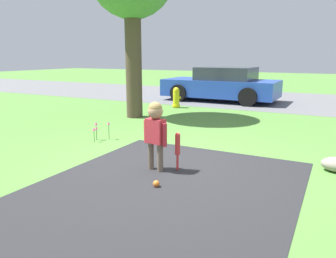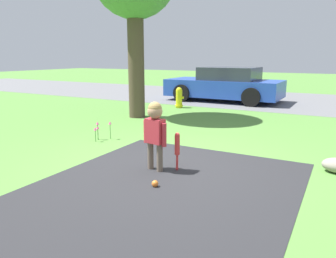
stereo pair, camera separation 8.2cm
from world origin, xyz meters
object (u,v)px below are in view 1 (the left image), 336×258
object	(u,v)px
child	(155,126)
fire_hydrant	(176,98)
baseball_bat	(178,146)
parked_car	(222,85)
sports_ball	(156,184)

from	to	relation	value
child	fire_hydrant	world-z (taller)	child
child	baseball_bat	bearing A→B (deg)	39.26
parked_car	child	bearing A→B (deg)	102.16
child	sports_ball	bearing A→B (deg)	-49.04
baseball_bat	sports_ball	distance (m)	0.78
sports_ball	fire_hydrant	size ratio (longest dim) A/B	0.13
child	parked_car	size ratio (longest dim) A/B	0.25
sports_ball	child	bearing A→B (deg)	120.53
fire_hydrant	child	bearing A→B (deg)	-66.77
baseball_bat	fire_hydrant	distance (m)	5.99
sports_ball	parked_car	size ratio (longest dim) A/B	0.02
fire_hydrant	parked_car	bearing A→B (deg)	71.22
child	fire_hydrant	distance (m)	6.02
baseball_bat	parked_car	size ratio (longest dim) A/B	0.14
baseball_bat	child	bearing A→B (deg)	-151.17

